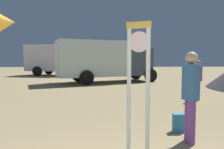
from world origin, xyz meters
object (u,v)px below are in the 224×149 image
(box_truck_near, at_px, (103,60))
(standing_clock, at_px, (138,78))
(person_near_clock, at_px, (191,92))
(backpack, at_px, (179,123))
(person_distant, at_px, (198,78))
(box_truck_far, at_px, (57,59))

(box_truck_near, bearing_deg, standing_clock, -87.40)
(person_near_clock, bearing_deg, backpack, 89.08)
(person_near_clock, height_order, person_distant, person_near_clock)
(standing_clock, distance_m, backpack, 2.01)
(person_distant, distance_m, box_truck_far, 15.22)
(box_truck_near, bearing_deg, backpack, -80.91)
(person_distant, xyz_separation_m, box_truck_far, (-8.11, 12.86, 0.71))
(person_distant, bearing_deg, person_near_clock, -115.60)
(standing_clock, height_order, box_truck_far, box_truck_far)
(backpack, bearing_deg, box_truck_near, 99.09)
(person_near_clock, relative_size, box_truck_near, 0.25)
(person_near_clock, relative_size, box_truck_far, 0.27)
(person_near_clock, relative_size, backpack, 4.45)
(backpack, distance_m, box_truck_far, 17.61)
(standing_clock, distance_m, person_distant, 5.78)
(box_truck_near, height_order, box_truck_far, box_truck_far)
(box_truck_near, distance_m, box_truck_far, 7.59)
(standing_clock, distance_m, box_truck_near, 11.54)
(standing_clock, xyz_separation_m, box_truck_near, (-0.52, 11.53, 0.22))
(backpack, xyz_separation_m, box_truck_near, (-1.65, 10.30, 1.35))
(standing_clock, distance_m, box_truck_far, 18.37)
(backpack, relative_size, box_truck_far, 0.06)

